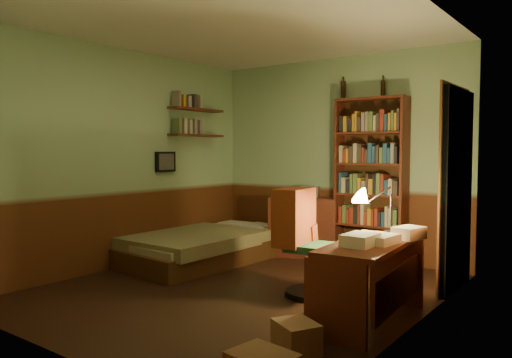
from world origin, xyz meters
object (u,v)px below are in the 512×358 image
Objects in this scene: desk_lamp at (391,201)px; office_chair at (313,245)px; bookshelf at (371,181)px; dresser at (304,227)px; cardboard_box_b at (296,337)px; bed at (206,236)px; mini_stereo at (310,191)px; desk at (369,282)px.

office_chair is at bearing -140.37° from desk_lamp.
dresser is at bearing -175.57° from bookshelf.
cardboard_box_b is at bearing -70.61° from desk_lamp.
bed is 8.48× the size of mini_stereo.
cardboard_box_b is at bearing -71.07° from office_chair.
desk is at bearing -67.37° from bookshelf.
bookshelf reaches higher than desk.
office_chair is at bearing -86.26° from bookshelf.
desk_lamp reaches higher than office_chair.
office_chair is 1.42m from cardboard_box_b.
mini_stereo is 1.98m from office_chair.
mini_stereo is 0.21× the size of desk.
bed is at bearing 144.23° from cardboard_box_b.
cardboard_box_b is (1.61, -2.77, -0.28)m from dresser.
desk is at bearing -32.37° from office_chair.
dresser is at bearing -114.43° from mini_stereo.
office_chair is at bearing -77.69° from mini_stereo.
mini_stereo is at bearing 64.62° from dresser.
bed is at bearing -147.06° from mini_stereo.
mini_stereo reaches higher than dresser.
desk is at bearing -15.36° from bed.
bookshelf is at bearing 35.23° from bed.
dresser is 2.92× the size of cardboard_box_b.
desk_lamp is at bearing -4.05° from bed.
dresser reaches higher than desk.
bookshelf is at bearing -14.61° from dresser.
cardboard_box_b is at bearing -32.10° from bed.
dresser reaches higher than bed.
dresser is at bearing 165.53° from desk_lamp.
cardboard_box_b is at bearing -76.85° from bookshelf.
desk_lamp reaches higher than dresser.
cardboard_box_b is (-0.10, -1.43, -0.83)m from desk_lamp.
dresser is at bearing 120.21° from cardboard_box_b.
desk is at bearing -67.17° from dresser.
bookshelf is at bearing 104.16° from cardboard_box_b.
dresser is 3.21m from cardboard_box_b.
desk is (1.74, -2.01, -0.52)m from mini_stereo.
dresser is at bearing 52.76° from bed.
bed is 3.70× the size of desk_lamp.
office_chair is (-0.73, 0.35, 0.17)m from desk.
desk is at bearing 80.60° from cardboard_box_b.
bookshelf is 1.68× the size of desk.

